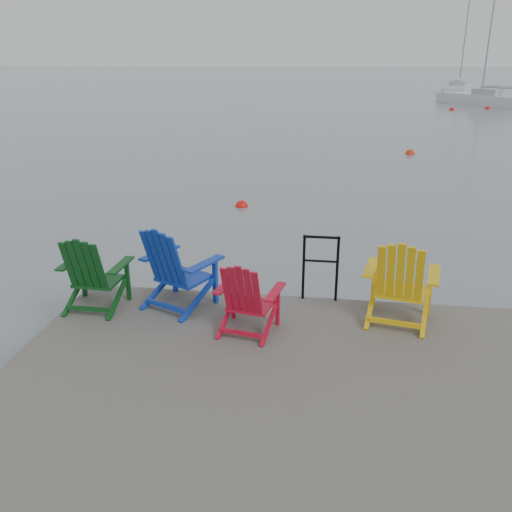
# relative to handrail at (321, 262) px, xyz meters

# --- Properties ---
(ground) EXTENTS (400.00, 400.00, 0.00)m
(ground) POSITION_rel_handrail_xyz_m (-0.25, -2.45, -1.04)
(ground) COLOR slate
(ground) RESTS_ON ground
(dock) EXTENTS (6.00, 5.00, 1.40)m
(dock) POSITION_rel_handrail_xyz_m (-0.25, -2.45, -0.69)
(dock) COLOR #2C2A27
(dock) RESTS_ON ground
(handrail) EXTENTS (0.48, 0.04, 0.90)m
(handrail) POSITION_rel_handrail_xyz_m (0.00, 0.00, 0.00)
(handrail) COLOR black
(handrail) RESTS_ON dock
(chair_green) EXTENTS (0.82, 0.76, 1.01)m
(chair_green) POSITION_rel_handrail_xyz_m (-2.85, -0.68, -0.03)
(chair_green) COLOR #0B3F13
(chair_green) RESTS_ON dock
(chair_blue) EXTENTS (1.08, 1.04, 1.11)m
(chair_blue) POSITION_rel_handrail_xyz_m (-1.82, -0.48, 0.02)
(chair_blue) COLOR #0F30A2
(chair_blue) RESTS_ON dock
(chair_red) EXTENTS (0.82, 0.77, 0.91)m
(chair_red) POSITION_rel_handrail_xyz_m (-0.81, -1.05, -0.08)
(chair_red) COLOR #B20D24
(chair_red) RESTS_ON dock
(chair_yellow) EXTENTS (0.98, 0.93, 1.09)m
(chair_yellow) POSITION_rel_handrail_xyz_m (0.97, -0.53, 0.01)
(chair_yellow) COLOR #DFAD0C
(chair_yellow) RESTS_ON dock
(sailboat_near) EXTENTS (5.91, 7.41, 10.62)m
(sailboat_near) POSITION_rel_handrail_xyz_m (11.42, 38.34, -0.69)
(sailboat_near) COLOR silver
(sailboat_near) RESTS_ON ground
(sailboat_mid) EXTENTS (4.54, 8.23, 11.08)m
(sailboat_mid) POSITION_rel_handrail_xyz_m (12.17, 52.13, -0.69)
(sailboat_mid) COLOR silver
(sailboat_mid) RESTS_ON ground
(buoy_a) EXTENTS (0.32, 0.32, 0.32)m
(buoy_a) POSITION_rel_handrail_xyz_m (-2.13, 6.40, -1.04)
(buoy_a) COLOR red
(buoy_a) RESTS_ON ground
(buoy_b) EXTENTS (0.36, 0.36, 0.36)m
(buoy_b) POSITION_rel_handrail_xyz_m (3.05, 15.00, -1.04)
(buoy_b) COLOR #BA2A0A
(buoy_b) RESTS_ON ground
(buoy_c) EXTENTS (0.36, 0.36, 0.36)m
(buoy_c) POSITION_rel_handrail_xyz_m (8.22, 34.08, -1.04)
(buoy_c) COLOR red
(buoy_c) RESTS_ON ground
(buoy_d) EXTENTS (0.37, 0.37, 0.37)m
(buoy_d) POSITION_rel_handrail_xyz_m (10.90, 35.27, -1.04)
(buoy_d) COLOR #B9110A
(buoy_d) RESTS_ON ground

